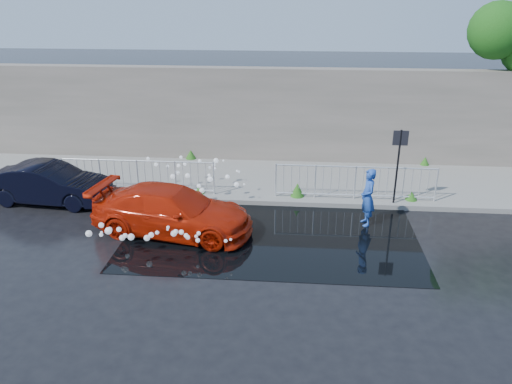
% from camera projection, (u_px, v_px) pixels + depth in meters
% --- Properties ---
extents(ground, '(90.00, 90.00, 0.00)m').
position_uv_depth(ground, '(250.00, 250.00, 13.10)').
color(ground, black).
rests_on(ground, ground).
extents(pavement, '(30.00, 4.00, 0.15)m').
position_uv_depth(pavement, '(264.00, 180.00, 17.68)').
color(pavement, slate).
rests_on(pavement, ground).
extents(curb, '(30.00, 0.25, 0.16)m').
position_uv_depth(curb, '(259.00, 202.00, 15.84)').
color(curb, slate).
rests_on(curb, ground).
extents(retaining_wall, '(30.00, 0.60, 3.50)m').
position_uv_depth(retaining_wall, '(268.00, 115.00, 19.02)').
color(retaining_wall, '#5F5950').
rests_on(retaining_wall, pavement).
extents(puddle, '(8.00, 5.00, 0.01)m').
position_uv_depth(puddle, '(271.00, 233.00, 13.98)').
color(puddle, black).
rests_on(puddle, ground).
extents(sign_post, '(0.45, 0.06, 2.50)m').
position_uv_depth(sign_post, '(399.00, 155.00, 14.98)').
color(sign_post, black).
rests_on(sign_post, ground).
extents(railing_left, '(5.05, 0.05, 1.10)m').
position_uv_depth(railing_left, '(138.00, 175.00, 16.22)').
color(railing_left, silver).
rests_on(railing_left, pavement).
extents(railing_right, '(5.05, 0.05, 1.10)m').
position_uv_depth(railing_right, '(355.00, 181.00, 15.68)').
color(railing_right, silver).
rests_on(railing_right, pavement).
extents(weeds, '(12.17, 3.93, 0.45)m').
position_uv_depth(weeds, '(259.00, 178.00, 17.13)').
color(weeds, '#215516').
rests_on(weeds, pavement).
extents(water_spray, '(3.54, 5.86, 1.02)m').
position_uv_depth(water_spray, '(178.00, 200.00, 14.34)').
color(water_spray, white).
rests_on(water_spray, ground).
extents(red_car, '(4.74, 2.54, 1.31)m').
position_uv_depth(red_car, '(172.00, 211.00, 13.81)').
color(red_car, '#AC1A06').
rests_on(red_car, ground).
extents(dark_car, '(3.95, 1.66, 1.27)m').
position_uv_depth(dark_car, '(49.00, 184.00, 15.77)').
color(dark_car, black).
rests_on(dark_car, ground).
extents(person, '(0.50, 0.67, 1.69)m').
position_uv_depth(person, '(368.00, 197.00, 14.19)').
color(person, '#2048A4').
rests_on(person, ground).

